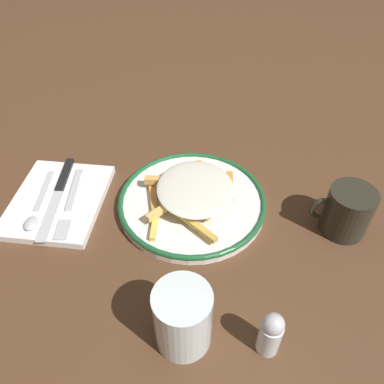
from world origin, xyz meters
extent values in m
plane|color=#4E321F|center=(0.00, 0.00, 0.00)|extent=(2.60, 2.60, 0.00)
cylinder|color=white|center=(0.00, 0.00, 0.01)|extent=(0.27, 0.27, 0.01)
torus|color=#1A582F|center=(0.00, 0.00, 0.01)|extent=(0.27, 0.27, 0.01)
cube|color=#EDB95F|center=(0.05, 0.04, 0.03)|extent=(0.05, 0.05, 0.01)
cube|color=gold|center=(-0.01, 0.08, 0.03)|extent=(0.07, 0.06, 0.01)
cube|color=gold|center=(-0.04, -0.04, 0.02)|extent=(0.06, 0.09, 0.01)
cube|color=tan|center=(0.05, -0.03, 0.03)|extent=(0.08, 0.01, 0.01)
cube|color=#F4B256|center=(0.00, -0.02, 0.02)|extent=(0.09, 0.05, 0.01)
cube|color=#DEC354|center=(-0.01, -0.02, 0.02)|extent=(0.01, 0.06, 0.01)
cube|color=gold|center=(-0.04, -0.03, 0.03)|extent=(0.06, 0.03, 0.01)
cube|color=gold|center=(0.00, -0.01, 0.02)|extent=(0.05, 0.07, 0.01)
cube|color=#D4A952|center=(-0.06, -0.05, 0.02)|extent=(0.03, 0.06, 0.01)
cube|color=#E0C35E|center=(0.01, -0.02, 0.02)|extent=(0.08, 0.01, 0.01)
cube|color=gold|center=(0.00, -0.04, 0.03)|extent=(0.07, 0.03, 0.01)
cube|color=gold|center=(-0.01, 0.03, 0.03)|extent=(0.06, 0.06, 0.01)
cube|color=gold|center=(-0.01, -0.03, 0.02)|extent=(0.06, 0.07, 0.01)
cube|color=#EBC750|center=(0.06, 0.07, 0.02)|extent=(0.01, 0.06, 0.01)
cube|color=gold|center=(-0.01, -0.05, 0.03)|extent=(0.02, 0.07, 0.01)
cube|color=gold|center=(0.01, -0.01, 0.02)|extent=(0.04, 0.07, 0.01)
cube|color=gold|center=(-0.07, -0.02, 0.03)|extent=(0.01, 0.07, 0.01)
cube|color=gold|center=(0.07, 0.01, 0.02)|extent=(0.03, 0.09, 0.01)
ellipsoid|color=silver|center=(-0.01, 0.00, 0.04)|extent=(0.16, 0.17, 0.01)
cube|color=#29672A|center=(0.01, -0.02, 0.05)|extent=(0.00, 0.00, 0.00)
cube|color=#1F661E|center=(0.02, -0.02, 0.05)|extent=(0.00, 0.00, 0.00)
cube|color=#2B6325|center=(0.00, 0.00, 0.05)|extent=(0.00, 0.00, 0.00)
cube|color=#306F20|center=(-0.01, 0.00, 0.05)|extent=(0.00, 0.00, 0.00)
cube|color=#2F701F|center=(0.02, 0.00, 0.05)|extent=(0.00, 0.00, 0.00)
cube|color=#315735|center=(-0.04, 0.00, 0.05)|extent=(0.00, 0.00, 0.00)
cube|color=#386E26|center=(-0.05, -0.02, 0.05)|extent=(0.00, 0.00, 0.00)
cube|color=white|center=(0.25, 0.01, 0.01)|extent=(0.18, 0.21, 0.01)
cube|color=silver|center=(0.22, -0.02, 0.02)|extent=(0.02, 0.11, 0.00)
cube|color=silver|center=(0.21, 0.08, 0.02)|extent=(0.02, 0.05, 0.00)
cube|color=black|center=(0.25, -0.05, 0.02)|extent=(0.02, 0.09, 0.01)
cube|color=silver|center=(0.25, 0.05, 0.02)|extent=(0.02, 0.12, 0.00)
cube|color=silver|center=(0.28, -0.01, 0.02)|extent=(0.02, 0.10, 0.00)
ellipsoid|color=silver|center=(0.27, 0.07, 0.02)|extent=(0.02, 0.03, 0.01)
cylinder|color=silver|center=(0.00, 0.25, 0.05)|extent=(0.08, 0.08, 0.10)
cylinder|color=#2A281E|center=(-0.26, 0.04, 0.04)|extent=(0.08, 0.08, 0.09)
torus|color=#2A281E|center=(-0.22, 0.04, 0.05)|extent=(0.05, 0.01, 0.05)
cylinder|color=silver|center=(-0.11, 0.26, 0.03)|extent=(0.03, 0.03, 0.06)
sphere|color=#B7BABF|center=(-0.11, 0.26, 0.06)|extent=(0.03, 0.03, 0.03)
camera|label=1|loc=(-0.02, 0.50, 0.52)|focal=36.37mm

